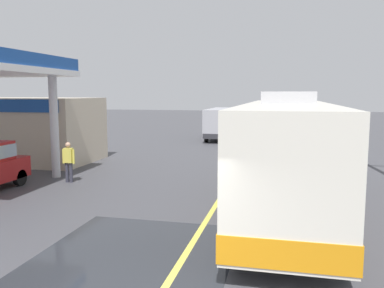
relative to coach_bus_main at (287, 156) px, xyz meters
The scene contains 8 objects.
ground 13.46m from the coach_bus_main, 99.52° to the left, with size 120.00×120.00×0.00m, color #424247.
lane_divider_stripe 8.63m from the coach_bus_main, 105.14° to the left, with size 0.16×50.00×0.01m, color #D8CC4C.
wet_puddle_patch 5.62m from the coach_bus_main, 128.14° to the right, with size 4.35×4.67×0.01m, color #26282D.
coach_bus_main is the anchor object (origin of this frame).
gas_station_roadside 14.17m from the coach_bus_main, 161.78° to the left, with size 9.10×11.95×5.10m.
minibus_opposing_lane 19.65m from the coach_bus_main, 104.42° to the left, with size 2.04×6.13×2.44m.
pedestrian_near_pump 8.94m from the coach_bus_main, 166.19° to the left, with size 0.55×0.22×1.66m.
car_trailing_behind_bus 19.08m from the coach_bus_main, 90.25° to the left, with size 1.70×4.20×1.82m.
Camera 1 is at (2.09, -5.64, 3.62)m, focal length 37.47 mm.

